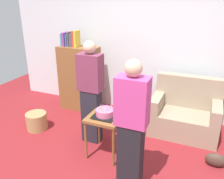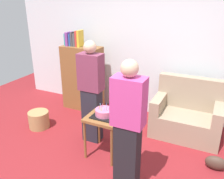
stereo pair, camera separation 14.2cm
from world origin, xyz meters
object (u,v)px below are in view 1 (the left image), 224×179
Objects in this scene: bookshelf at (79,77)px; birthday_cake at (105,113)px; couch at (185,114)px; wicker_basket at (37,121)px; person_blowing_candles at (91,93)px; handbag at (216,160)px; side_table at (105,122)px; person_holding_cake at (131,128)px.

bookshelf reaches higher than birthday_cake.
bookshelf is (-2.12, 0.13, 0.34)m from couch.
birthday_cake is 1.53m from wicker_basket.
birthday_cake reaches higher than wicker_basket.
birthday_cake is 0.20× the size of person_blowing_candles.
handbag is at bearing -4.99° from person_blowing_candles.
person_holding_cake is at bearing -41.06° from side_table.
birthday_cake is at bearing -167.41° from handbag.
birthday_cake is 0.73m from person_holding_cake.
handbag is (2.65, -0.89, -0.58)m from bookshelf.
person_holding_cake is (0.54, -0.47, 0.30)m from side_table.
person_holding_cake reaches higher than bookshelf.
person_holding_cake is at bearing -46.60° from person_blowing_candles.
side_table is 0.39× the size of person_blowing_candles.
bookshelf reaches higher than wicker_basket.
person_holding_cake is (0.54, -0.47, 0.14)m from birthday_cake.
couch is 0.67× the size of person_holding_cake.
couch is at bearing 47.91° from side_table.
person_blowing_candles is 1.00× the size of person_holding_cake.
wicker_basket is 1.29× the size of handbag.
birthday_cake is (-0.00, 0.00, 0.15)m from side_table.
handbag is at bearing -18.51° from bookshelf.
couch reaches higher than birthday_cake.
birthday_cake is 0.20× the size of person_holding_cake.
person_holding_cake reaches higher than couch.
birthday_cake reaches higher than handbag.
couch is 0.68× the size of bookshelf.
bookshelf is 5.03× the size of birthday_cake.
person_blowing_candles is 5.82× the size of handbag.
bookshelf is 1.24m from person_blowing_candles.
bookshelf is at bearing 161.49° from handbag.
side_table is 0.54m from person_blowing_candles.
birthday_cake is at bearing -47.39° from bookshelf.
person_holding_cake is 5.82× the size of handbag.
side_table is 2.28× the size of handbag.
person_holding_cake reaches higher than wicker_basket.
couch is 0.67× the size of person_blowing_candles.
side_table is 0.78m from person_holding_cake.
person_blowing_candles is at bearing -177.79° from handbag.
wicker_basket is at bearing 172.52° from side_table.
side_table is at bearing -43.94° from person_blowing_candles.
couch reaches higher than wicker_basket.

